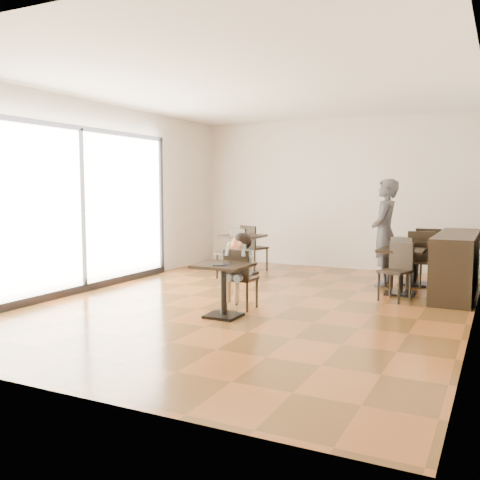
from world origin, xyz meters
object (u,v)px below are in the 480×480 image
Objects in this scene: child at (242,271)px; chair_left_b at (230,254)px; chair_mid_b at (395,272)px; child_chair at (242,279)px; cafe_table_mid at (401,272)px; adult_patron at (385,233)px; cafe_table_left at (243,255)px; chair_back_b at (420,262)px; cafe_table_back at (414,262)px; child_table at (224,291)px; chair_left_a at (255,248)px; chair_back_a at (428,254)px; chair_mid_a at (407,263)px.

child is 1.14× the size of chair_left_b.
child_chair is at bearing -121.01° from chair_mid_b.
cafe_table_mid is at bearing -132.07° from child_chair.
cafe_table_left is (-2.76, -0.05, -0.55)m from adult_patron.
adult_patron is at bearing 154.67° from chair_back_b.
chair_left_b is (0.00, -0.55, 0.08)m from cafe_table_left.
cafe_table_back is (1.94, 3.07, -0.13)m from child.
cafe_table_mid reaches higher than child_table.
adult_patron is 1.98× the size of chair_left_a.
child is 4.19m from chair_back_a.
child is at bearing -121.01° from chair_mid_b.
chair_mid_b is at bearing -107.22° from chair_back_b.
chair_mid_a is 3.24m from chair_left_a.
chair_back_b is (0.23, -0.10, 0.05)m from chair_mid_a.
chair_back_a is (0.64, 0.85, -0.45)m from adult_patron.
cafe_table_left is 0.80× the size of chair_back_a.
child_chair is (0.00, 0.55, 0.07)m from child_table.
chair_back_b is at bearing 62.58° from cafe_table_mid.
chair_back_a reaches higher than child_table.
chair_left_b reaches higher than cafe_table_left.
child_table is at bearing 128.60° from chair_left_a.
child_chair is 0.46× the size of adult_patron.
chair_mid_b is 0.91× the size of chair_back_b.
child_table is 0.76× the size of chair_left_b.
child is (0.00, 0.55, 0.19)m from child_table.
cafe_table_back is at bearing 86.32° from cafe_table_mid.
chair_left_b is at bearing -171.68° from chair_mid_b.
child_chair is 3.02m from cafe_table_left.
adult_patron reaches higher than chair_left_b.
adult_patron reaches higher than chair_left_a.
cafe_table_mid is 0.91× the size of cafe_table_back.
cafe_table_back reaches higher than cafe_table_left.
cafe_table_left is 0.96× the size of cafe_table_back.
adult_patron is 1.90× the size of chair_back_a.
cafe_table_left is at bearing -173.84° from cafe_table_back.
chair_left_b reaches higher than cafe_table_back.
chair_left_a is at bearing 171.01° from chair_mid_b.
chair_mid_b reaches higher than cafe_table_left.
child_chair is 0.11m from child.
chair_mid_a is (3.17, -0.10, 0.05)m from cafe_table_left.
child_table is 3.23m from cafe_table_mid.
cafe_table_back is 0.45m from chair_mid_a.
chair_back_b is at bearing -73.08° from cafe_table_back.
chair_left_a reaches higher than cafe_table_mid.
child is at bearing -64.47° from cafe_table_left.
child_chair reaches higher than cafe_table_left.
chair_mid_b reaches higher than cafe_table_back.
adult_patron is at bearing 62.22° from child.
cafe_table_back is at bearing 57.76° from child.
child is 3.23m from chair_mid_a.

